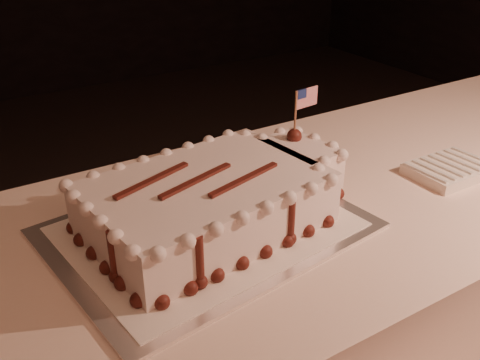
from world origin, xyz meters
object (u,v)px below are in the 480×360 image
cake_board (207,228)px  sheet_cake (219,198)px  banquet_table (300,321)px  napkin_stack (449,170)px  side_plate (276,147)px

cake_board → sheet_cake: (0.03, 0.00, 0.06)m
banquet_table → napkin_stack: bearing=-14.6°
sheet_cake → side_plate: size_ratio=4.19×
cake_board → napkin_stack: (0.63, -0.10, 0.01)m
banquet_table → side_plate: size_ratio=17.16×
cake_board → napkin_stack: 0.64m
sheet_cake → napkin_stack: 0.61m
napkin_stack → side_plate: size_ratio=1.39×
banquet_table → sheet_cake: bearing=178.7°
banquet_table → cake_board: (-0.26, 0.00, 0.38)m
cake_board → sheet_cake: bearing=0.4°
side_plate → napkin_stack: bearing=-51.9°
banquet_table → napkin_stack: napkin_stack is taller
napkin_stack → side_plate: napkin_stack is taller
sheet_cake → napkin_stack: bearing=-9.5°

